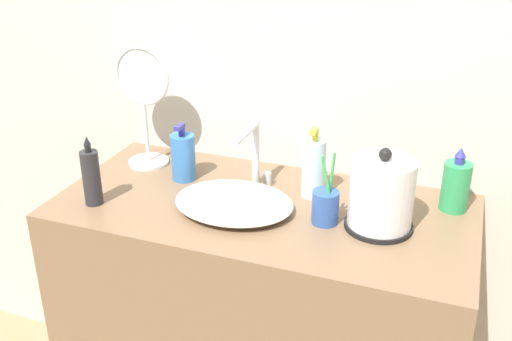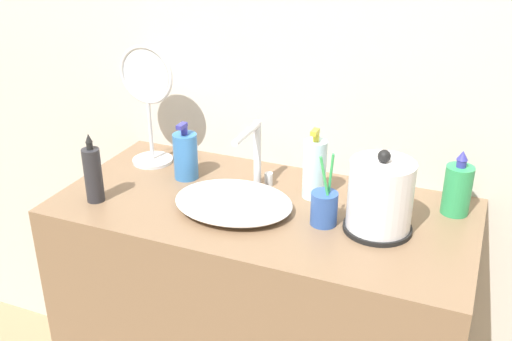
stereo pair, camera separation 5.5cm
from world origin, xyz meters
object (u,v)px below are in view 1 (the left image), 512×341
object	(u,v)px
toothbrush_cup	(325,206)
lotion_bottle	(314,168)
hand_cream_bottle	(91,177)
electric_kettle	(381,197)
faucet	(254,151)
shampoo_bottle	(456,185)
mouthwash_bottle	(183,157)
vanity_mirror	(144,100)

from	to	relation	value
toothbrush_cup	lotion_bottle	xyz separation A→B (m)	(-0.07, 0.13, 0.04)
hand_cream_bottle	lotion_bottle	bearing A→B (deg)	24.81
electric_kettle	lotion_bottle	xyz separation A→B (m)	(-0.20, 0.11, -0.00)
faucet	shampoo_bottle	size ratio (longest dim) A/B	1.09
shampoo_bottle	hand_cream_bottle	distance (m)	0.96
mouthwash_bottle	faucet	bearing A→B (deg)	4.97
hand_cream_bottle	faucet	bearing A→B (deg)	32.98
shampoo_bottle	vanity_mirror	size ratio (longest dim) A/B	0.48
faucet	shampoo_bottle	distance (m)	0.55
faucet	mouthwash_bottle	size ratio (longest dim) A/B	1.11
toothbrush_cup	vanity_mirror	bearing A→B (deg)	164.52
electric_kettle	hand_cream_bottle	size ratio (longest dim) A/B	1.11
faucet	hand_cream_bottle	distance (m)	0.45
shampoo_bottle	mouthwash_bottle	bearing A→B (deg)	-173.95
shampoo_bottle	hand_cream_bottle	size ratio (longest dim) A/B	0.90
lotion_bottle	electric_kettle	bearing A→B (deg)	-29.09
toothbrush_cup	lotion_bottle	world-z (taller)	lotion_bottle
vanity_mirror	hand_cream_bottle	bearing A→B (deg)	-91.20
electric_kettle	vanity_mirror	world-z (taller)	vanity_mirror
electric_kettle	hand_cream_bottle	world-z (taller)	electric_kettle
toothbrush_cup	shampoo_bottle	distance (m)	0.36
toothbrush_cup	vanity_mirror	xyz separation A→B (m)	(-0.61, 0.17, 0.16)
hand_cream_bottle	vanity_mirror	size ratio (longest dim) A/B	0.53
faucet	mouthwash_bottle	world-z (taller)	faucet
electric_kettle	mouthwash_bottle	bearing A→B (deg)	171.71
electric_kettle	toothbrush_cup	size ratio (longest dim) A/B	1.10
hand_cream_bottle	vanity_mirror	distance (m)	0.31
electric_kettle	hand_cream_bottle	bearing A→B (deg)	-169.49
faucet	toothbrush_cup	xyz separation A→B (m)	(0.24, -0.13, -0.07)
faucet	vanity_mirror	world-z (taller)	vanity_mirror
shampoo_bottle	vanity_mirror	xyz separation A→B (m)	(-0.91, -0.02, 0.14)
lotion_bottle	faucet	bearing A→B (deg)	-177.09
shampoo_bottle	vanity_mirror	world-z (taller)	vanity_mirror
lotion_bottle	shampoo_bottle	xyz separation A→B (m)	(0.37, 0.05, -0.01)
faucet	hand_cream_bottle	world-z (taller)	hand_cream_bottle
mouthwash_bottle	hand_cream_bottle	world-z (taller)	hand_cream_bottle
faucet	lotion_bottle	world-z (taller)	lotion_bottle
shampoo_bottle	vanity_mirror	distance (m)	0.92
mouthwash_bottle	lotion_bottle	bearing A→B (deg)	4.06
mouthwash_bottle	electric_kettle	bearing A→B (deg)	-8.29
shampoo_bottle	mouthwash_bottle	xyz separation A→B (m)	(-0.75, -0.08, 0.00)
electric_kettle	vanity_mirror	distance (m)	0.76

